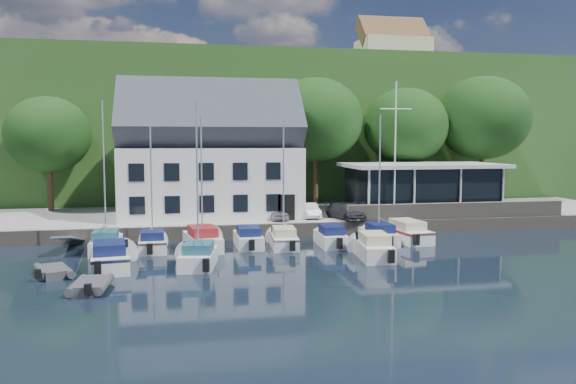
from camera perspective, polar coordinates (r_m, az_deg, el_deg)
The scene contains 34 objects.
ground at distance 31.43m, azimuth 6.75°, elevation -7.87°, with size 180.00×180.00×0.00m, color black.
quay at distance 48.05m, azimuth 0.51°, elevation -2.61°, with size 60.00×13.00×1.00m, color #999993.
quay_face at distance 41.76m, azimuth 2.24°, elevation -3.83°, with size 60.00×0.30×1.00m, color #696054.
hillside at distance 91.65m, azimuth -4.90°, elevation 5.89°, with size 160.00×75.00×16.00m, color #24491B.
field_patch at distance 101.06m, azimuth -0.81°, elevation 10.49°, with size 50.00×30.00×0.30m, color #5D6C36.
farmhouse at distance 87.92m, azimuth 10.58°, elevation 13.75°, with size 10.40×7.00×8.20m, color beige, non-canonical shape.
harbor_building at distance 45.77m, azimuth -7.88°, elevation 3.04°, with size 14.40×8.20×8.70m, color silver, non-canonical shape.
club_pavilion at distance 49.66m, azimuth 13.41°, elevation 0.47°, with size 13.20×7.20×4.10m, color black, non-canonical shape.
seawall at distance 46.13m, azimuth 16.83°, elevation -1.80°, with size 18.00×0.50×1.20m, color #696054.
gangway at distance 39.53m, azimuth -21.18°, elevation -5.45°, with size 1.20×6.00×1.40m, color silver, non-canonical shape.
car_silver at distance 43.36m, azimuth -1.12°, elevation -2.07°, with size 1.32×3.27×1.11m, color #B2B2B7.
car_white at distance 44.47m, azimuth 2.20°, elevation -1.87°, with size 1.20×3.43×1.13m, color white.
car_dgrey at distance 43.85m, azimuth 5.87°, elevation -1.95°, with size 1.69×4.15×1.20m, color #2B2C30.
car_blue at distance 45.93m, azimuth 8.65°, elevation -1.65°, with size 1.39×3.53×1.21m, color navy.
flagpole at distance 44.82m, azimuth 10.84°, elevation 4.21°, with size 2.56×0.20×10.67m, color silver, non-canonical shape.
tree_0 at distance 52.42m, azimuth -23.11°, elevation 3.58°, with size 7.20×7.20×9.84m, color black, non-canonical shape.
tree_1 at distance 50.45m, azimuth -12.92°, elevation 3.64°, with size 6.97×6.97×9.52m, color black, non-canonical shape.
tree_2 at distance 50.92m, azimuth -4.63°, elevation 4.70°, with size 8.18×8.18×11.18m, color black, non-canonical shape.
tree_3 at distance 52.10m, azimuth 2.83°, elevation 5.09°, with size 8.66×8.66×11.84m, color black, non-canonical shape.
tree_4 at distance 55.13m, azimuth 11.86°, elevation 4.60°, with size 8.10×8.10×11.07m, color black, non-canonical shape.
tree_5 at distance 58.06m, azimuth 19.15°, elevation 5.05°, with size 8.99×8.99×12.29m, color black, non-canonical shape.
boat_r1_0 at distance 37.15m, azimuth -18.15°, elevation 0.86°, with size 1.91×5.63×8.86m, color silver, non-canonical shape.
boat_r1_1 at distance 36.80m, azimuth -13.71°, elevation 0.51°, with size 1.88×5.04×8.32m, color silver, non-canonical shape.
boat_r1_2 at distance 36.66m, azimuth -8.77°, elevation 1.51°, with size 2.04×6.23×9.50m, color silver, non-canonical shape.
boat_r1_3 at distance 37.74m, azimuth -4.06°, elevation -4.52°, with size 1.81×5.65×1.40m, color silver, non-canonical shape.
boat_r1_4 at distance 37.15m, azimuth -0.46°, elevation 0.66°, with size 1.80×5.96×8.25m, color silver, non-canonical shape.
boat_r1_5 at distance 38.11m, azimuth 4.35°, elevation -4.40°, with size 1.81×5.29×1.43m, color silver, non-canonical shape.
boat_r1_6 at distance 38.82m, azimuth 9.28°, elevation 1.23°, with size 1.89×5.72×8.84m, color silver, non-canonical shape.
boat_r1_7 at distance 40.60m, azimuth 11.85°, elevation -3.83°, with size 2.09×6.90×1.53m, color silver, non-canonical shape.
boat_r2_0 at distance 32.86m, azimuth -17.62°, elevation -6.11°, with size 2.17×6.42×1.56m, color silver, non-canonical shape.
boat_r2_1 at distance 31.69m, azimuth -9.20°, elevation 0.21°, with size 1.99×5.38×8.73m, color silver, non-canonical shape.
boat_r2_3 at distance 34.57m, azimuth 8.62°, elevation -5.36°, with size 1.92×6.40×1.55m, color silver, non-canonical shape.
dinghy_0 at distance 32.27m, azimuth -22.69°, elevation -7.31°, with size 1.68×2.81×0.66m, color #393A3E, non-canonical shape.
dinghy_1 at distance 28.57m, azimuth -19.42°, elevation -8.79°, with size 1.75×2.92×0.68m, color #393A3E, non-canonical shape.
Camera 1 is at (-9.21, -29.18, 7.19)m, focal length 35.00 mm.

